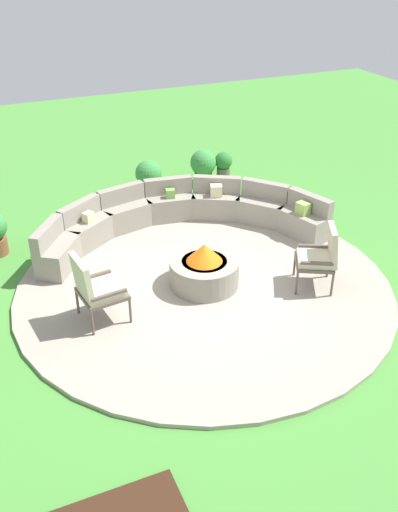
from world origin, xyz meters
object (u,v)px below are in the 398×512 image
Objects in this scene: lounge_chair_front_right at (321,255)px; potted_plant_4 at (203,165)px; potted_plant_3 at (149,176)px; curved_stone_bench at (178,217)px; potted_plant_2 at (223,165)px; lounge_chair_front_left at (95,287)px; fire_pit at (204,269)px.

lounge_chair_front_right is 4.47m from potted_plant_4.
potted_plant_4 is at bearing 2.38° from potted_plant_3.
curved_stone_bench reaches higher than potted_plant_2.
lounge_chair_front_right is (3.28, -0.48, -0.00)m from lounge_chair_front_left.
potted_plant_3 is 1.25m from potted_plant_4.
fire_pit is 1.58× the size of potted_plant_2.
potted_plant_2 is at bearing 60.51° from fire_pit.
fire_pit is at bearing -98.54° from curved_stone_bench.
lounge_chair_front_right reaches higher than potted_plant_2.
potted_plant_4 is (1.64, 3.75, 0.09)m from fire_pit.
potted_plant_4 reaches higher than potted_plant_2.
lounge_chair_front_left reaches higher than curved_stone_bench.
potted_plant_4 is (-0.44, 0.07, 0.04)m from potted_plant_2.
fire_pit is 0.21× the size of curved_stone_bench.
lounge_chair_front_left reaches higher than potted_plant_4.
potted_plant_4 reaches higher than potted_plant_3.
curved_stone_bench is (0.26, 1.76, 0.03)m from fire_pit.
lounge_chair_front_right is at bearing -90.89° from potted_plant_4.
fire_pit is 1.40× the size of potted_plant_4.
lounge_chair_front_right is 1.51× the size of potted_plant_2.
potted_plant_3 is at bearing 83.96° from fire_pit.
potted_plant_2 is 0.45m from potted_plant_4.
potted_plant_2 is at bearing 128.73° from lounge_chair_front_left.
lounge_chair_front_left reaches higher than potted_plant_3.
lounge_chair_front_left is 1.42× the size of potted_plant_3.
potted_plant_4 is at bearing 55.36° from curved_stone_bench.
curved_stone_bench is 2.41m from potted_plant_4.
curved_stone_bench is at bearing -133.52° from potted_plant_2.
potted_plant_3 is at bearing -177.62° from potted_plant_4.
fire_pit is 1.05× the size of lounge_chair_front_right.
curved_stone_bench is 2.63m from potted_plant_2.
potted_plant_2 is at bearing 46.48° from curved_stone_bench.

